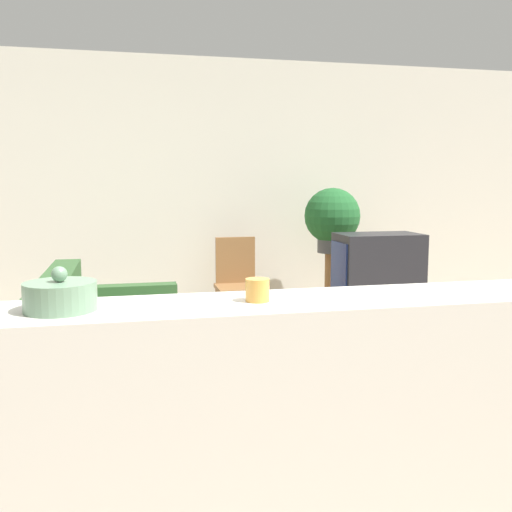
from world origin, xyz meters
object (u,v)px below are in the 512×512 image
decorative_bowl (60,296)px  potted_plant (332,218)px  couch (110,352)px  wooden_chair (238,279)px  television (377,268)px

decorative_bowl → potted_plant: bearing=55.7°
potted_plant → decorative_bowl: bearing=-124.3°
couch → wooden_chair: (1.19, 1.50, 0.21)m
potted_plant → television: bearing=-84.7°
decorative_bowl → wooden_chair: bearing=68.9°
couch → decorative_bowl: 1.99m
decorative_bowl → television: bearing=45.8°
wooden_chair → decorative_bowl: size_ratio=3.53×
couch → wooden_chair: wooden_chair is taller
television → wooden_chair: television is taller
potted_plant → couch: bearing=-146.1°
television → decorative_bowl: (-2.32, -2.39, 0.33)m
couch → potted_plant: (2.14, 1.44, 0.81)m
television → decorative_bowl: decorative_bowl is taller
couch → television: size_ratio=2.74×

